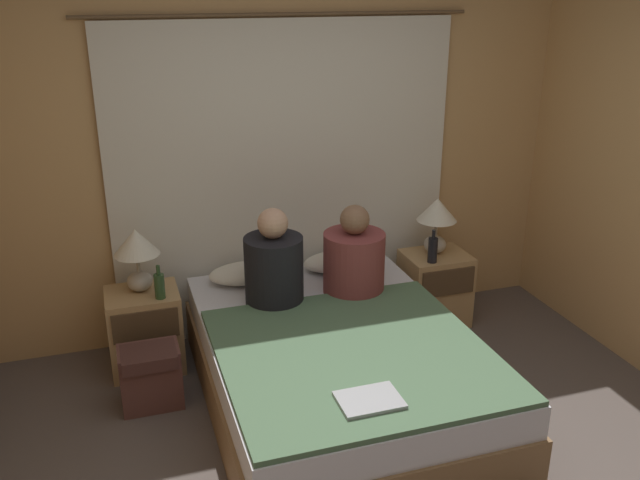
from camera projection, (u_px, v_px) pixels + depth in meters
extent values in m
cube|color=tan|center=(282.00, 157.00, 4.66)|extent=(4.15, 0.06, 2.50)
cube|color=silver|center=(285.00, 183.00, 4.66)|extent=(2.37, 0.02, 2.17)
cylinder|color=brown|center=(282.00, 14.00, 4.26)|extent=(2.57, 0.02, 0.02)
cube|color=olive|center=(336.00, 382.00, 4.02)|extent=(1.49, 2.08, 0.31)
cube|color=silver|center=(336.00, 345.00, 3.94)|extent=(1.45, 2.04, 0.19)
cube|color=tan|center=(145.00, 330.00, 4.38)|extent=(0.46, 0.38, 0.54)
cube|color=#4C3823|center=(146.00, 326.00, 4.16)|extent=(0.40, 0.02, 0.19)
cube|color=tan|center=(434.00, 288.00, 4.98)|extent=(0.46, 0.38, 0.54)
cube|color=#4C3823|center=(448.00, 282.00, 4.76)|extent=(0.40, 0.02, 0.19)
ellipsoid|color=#B2A899|center=(140.00, 281.00, 4.29)|extent=(0.16, 0.16, 0.13)
cylinder|color=#B2A893|center=(138.00, 263.00, 4.25)|extent=(0.02, 0.02, 0.12)
cone|color=silver|center=(136.00, 242.00, 4.20)|extent=(0.29, 0.29, 0.16)
ellipsoid|color=#B2A899|center=(435.00, 244.00, 4.89)|extent=(0.16, 0.16, 0.13)
cylinder|color=#B2A893|center=(436.00, 228.00, 4.85)|extent=(0.02, 0.02, 0.12)
cone|color=silver|center=(437.00, 209.00, 4.79)|extent=(0.29, 0.29, 0.16)
ellipsoid|color=silver|center=(249.00, 273.00, 4.53)|extent=(0.54, 0.32, 0.12)
ellipsoid|color=silver|center=(341.00, 261.00, 4.72)|extent=(0.54, 0.32, 0.12)
cube|color=#4C6B4C|center=(354.00, 353.00, 3.64)|extent=(1.43, 1.44, 0.03)
cylinder|color=black|center=(274.00, 271.00, 4.17)|extent=(0.36, 0.36, 0.44)
sphere|color=tan|center=(273.00, 223.00, 4.06)|extent=(0.19, 0.19, 0.19)
cylinder|color=brown|center=(354.00, 263.00, 4.33)|extent=(0.39, 0.39, 0.40)
sphere|color=#846047|center=(355.00, 220.00, 4.22)|extent=(0.19, 0.19, 0.19)
cylinder|color=#2D4C28|center=(160.00, 286.00, 4.18)|extent=(0.06, 0.06, 0.16)
cylinder|color=#2D4C28|center=(158.00, 270.00, 4.15)|extent=(0.02, 0.02, 0.06)
cylinder|color=black|center=(433.00, 250.00, 4.72)|extent=(0.07, 0.07, 0.18)
cylinder|color=black|center=(434.00, 234.00, 4.68)|extent=(0.02, 0.02, 0.06)
cube|color=#9EA0A5|center=(369.00, 400.00, 3.19)|extent=(0.30, 0.22, 0.02)
cube|color=brown|center=(151.00, 377.00, 4.01)|extent=(0.35, 0.24, 0.38)
cube|color=#452824|center=(149.00, 357.00, 3.93)|extent=(0.32, 0.25, 0.08)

